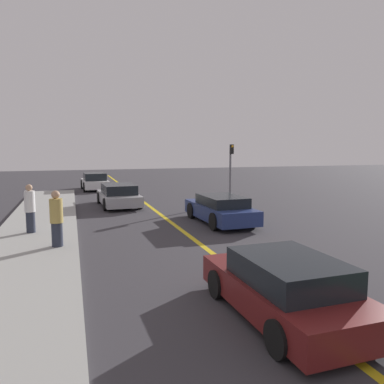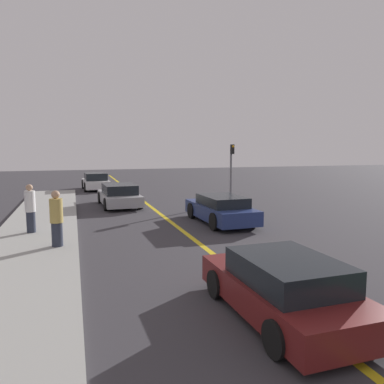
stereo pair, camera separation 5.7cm
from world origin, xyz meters
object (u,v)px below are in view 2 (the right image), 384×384
Objects in this scene: car_oncoming_far at (96,182)px; pedestrian_mid_group at (56,219)px; car_parked_left_lot at (119,195)px; pedestrian_far_standing at (30,208)px; traffic_light at (231,167)px; car_far_distant at (221,209)px; car_ahead_center at (283,288)px.

pedestrian_mid_group reaches higher than car_oncoming_far.
pedestrian_mid_group is (-2.97, -8.53, 0.41)m from car_parked_left_lot.
pedestrian_far_standing is at bearing -125.36° from car_parked_left_lot.
pedestrian_mid_group is at bearing -67.12° from pedestrian_far_standing.
car_far_distant is at bearing -117.93° from traffic_light.
pedestrian_far_standing is (-5.34, 8.81, 0.43)m from car_ahead_center.
car_far_distant is (2.28, 8.87, 0.01)m from car_ahead_center.
car_parked_left_lot reaches higher than car_far_distant.
car_ahead_center is at bearing -87.53° from car_oncoming_far.
car_far_distant is 15.57m from car_oncoming_far.
car_far_distant is at bearing 0.42° from pedestrian_far_standing.
pedestrian_far_standing is at bearing -104.73° from car_oncoming_far.
traffic_light is at bearing 39.11° from pedestrian_mid_group.
traffic_light reaches higher than car_oncoming_far.
car_oncoming_far reaches higher than car_parked_left_lot.
pedestrian_far_standing is at bearing 120.18° from car_ahead_center.
traffic_light is (9.36, 7.61, 1.14)m from pedestrian_mid_group.
car_far_distant is 6.05m from traffic_light.
car_parked_left_lot is 6.64m from traffic_light.
car_ahead_center is 7.76m from pedestrian_mid_group.
traffic_light is at bearing 60.68° from car_far_distant.
car_parked_left_lot is 1.13× the size of car_oncoming_far.
pedestrian_far_standing is (-7.62, -0.06, 0.42)m from car_far_distant.
car_oncoming_far is 1.17× the size of traffic_light.
pedestrian_far_standing is (-1.01, 2.39, 0.01)m from pedestrian_mid_group.
traffic_light is at bearing 69.27° from car_ahead_center.
car_oncoming_far is (-4.43, 14.92, 0.03)m from car_far_distant.
car_ahead_center is at bearing -87.25° from car_parked_left_lot.
car_ahead_center is 0.89× the size of car_parked_left_lot.
car_ahead_center is 1.17× the size of traffic_light.
car_far_distant is 7.10m from car_parked_left_lot.
car_ahead_center is 15.02m from car_parked_left_lot.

